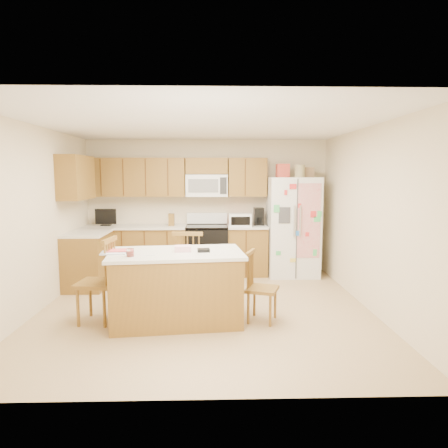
{
  "coord_description": "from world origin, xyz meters",
  "views": [
    {
      "loc": [
        0.11,
        -5.34,
        1.84
      ],
      "look_at": [
        0.27,
        0.35,
        1.14
      ],
      "focal_mm": 32.0,
      "sensor_mm": 36.0,
      "label": 1
    }
  ],
  "objects_px": {
    "refrigerator": "(293,226)",
    "windsor_chair_left": "(98,283)",
    "windsor_chair_right": "(260,288)",
    "stove": "(207,249)",
    "windsor_chair_back": "(189,268)",
    "island": "(177,287)"
  },
  "relations": [
    {
      "from": "refrigerator",
      "to": "windsor_chair_left",
      "type": "relative_size",
      "value": 1.91
    },
    {
      "from": "windsor_chair_left",
      "to": "windsor_chair_right",
      "type": "bearing_deg",
      "value": -0.68
    },
    {
      "from": "stove",
      "to": "windsor_chair_back",
      "type": "bearing_deg",
      "value": -98.38
    },
    {
      "from": "stove",
      "to": "windsor_chair_left",
      "type": "bearing_deg",
      "value": -119.08
    },
    {
      "from": "refrigerator",
      "to": "windsor_chair_back",
      "type": "distance_m",
      "value": 2.41
    },
    {
      "from": "refrigerator",
      "to": "windsor_chair_right",
      "type": "bearing_deg",
      "value": -110.28
    },
    {
      "from": "stove",
      "to": "island",
      "type": "distance_m",
      "value": 2.42
    },
    {
      "from": "stove",
      "to": "island",
      "type": "bearing_deg",
      "value": -98.2
    },
    {
      "from": "windsor_chair_back",
      "to": "windsor_chair_right",
      "type": "distance_m",
      "value": 1.24
    },
    {
      "from": "refrigerator",
      "to": "windsor_chair_left",
      "type": "height_order",
      "value": "refrigerator"
    },
    {
      "from": "windsor_chair_left",
      "to": "windsor_chair_right",
      "type": "height_order",
      "value": "windsor_chair_left"
    },
    {
      "from": "island",
      "to": "windsor_chair_left",
      "type": "bearing_deg",
      "value": 178.85
    },
    {
      "from": "refrigerator",
      "to": "island",
      "type": "bearing_deg",
      "value": -129.38
    },
    {
      "from": "windsor_chair_right",
      "to": "refrigerator",
      "type": "bearing_deg",
      "value": 69.72
    },
    {
      "from": "windsor_chair_left",
      "to": "stove",
      "type": "bearing_deg",
      "value": 60.92
    },
    {
      "from": "refrigerator",
      "to": "windsor_chair_right",
      "type": "relative_size",
      "value": 2.28
    },
    {
      "from": "refrigerator",
      "to": "windsor_chair_left",
      "type": "bearing_deg",
      "value": -141.34
    },
    {
      "from": "refrigerator",
      "to": "island",
      "type": "distance_m",
      "value": 3.06
    },
    {
      "from": "refrigerator",
      "to": "windsor_chair_right",
      "type": "distance_m",
      "value": 2.54
    },
    {
      "from": "refrigerator",
      "to": "windsor_chair_right",
      "type": "height_order",
      "value": "refrigerator"
    },
    {
      "from": "island",
      "to": "windsor_chair_right",
      "type": "height_order",
      "value": "island"
    },
    {
      "from": "stove",
      "to": "island",
      "type": "relative_size",
      "value": 0.64
    }
  ]
}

